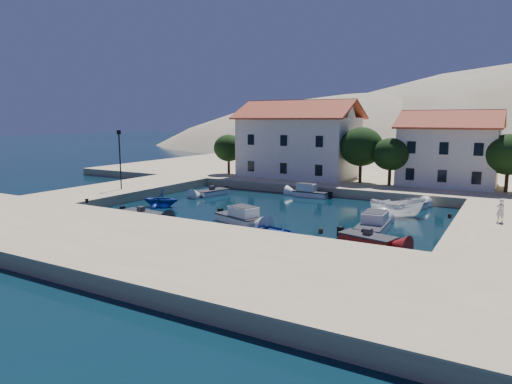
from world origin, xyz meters
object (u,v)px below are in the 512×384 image
building_left (299,138)px  building_mid (449,147)px  cabin_cruiser_east (373,226)px  pedestrian (500,211)px  lamppost (120,154)px  boat_east (397,217)px  cabin_cruiser_south (239,217)px  rowboat_south (277,237)px

building_left → building_mid: bearing=3.2°
cabin_cruiser_east → pedestrian: size_ratio=2.86×
lamppost → pedestrian: size_ratio=3.64×
building_mid → cabin_cruiser_east: building_mid is taller
building_left → boat_east: (16.11, -14.77, -5.94)m
lamppost → cabin_cruiser_south: lamppost is taller
cabin_cruiser_east → pedestrian: pedestrian is taller
building_mid → boat_east: size_ratio=2.20×
lamppost → rowboat_south: bearing=-15.8°
cabin_cruiser_south → rowboat_south: size_ratio=1.04×
rowboat_south → pedestrian: (13.75, 8.53, 1.86)m
rowboat_south → boat_east: bearing=-6.9°
rowboat_south → cabin_cruiser_east: size_ratio=0.92×
building_left → cabin_cruiser_south: 24.65m
boat_east → pedestrian: pedestrian is taller
boat_east → building_left: bearing=20.7°
cabin_cruiser_east → boat_east: (0.36, 6.30, -0.48)m
rowboat_south → cabin_cruiser_south: bearing=81.5°
cabin_cruiser_south → rowboat_south: bearing=-9.9°
rowboat_south → building_left: bearing=41.8°
building_left → boat_east: bearing=-42.5°
cabin_cruiser_east → pedestrian: 9.06m
rowboat_south → pedestrian: bearing=-37.8°
rowboat_south → cabin_cruiser_east: bearing=-27.0°
building_mid → cabin_cruiser_south: (-12.64, -24.44, -4.75)m
building_left → cabin_cruiser_east: 26.87m
rowboat_south → pedestrian: size_ratio=2.62×
cabin_cruiser_east → pedestrian: bearing=-70.4°
building_left → boat_east: size_ratio=3.08×
building_mid → cabin_cruiser_south: size_ratio=2.25×
cabin_cruiser_east → rowboat_south: bearing=129.4°
building_left → rowboat_south: (10.25, -26.13, -5.94)m
building_mid → pedestrian: 19.83m
cabin_cruiser_south → cabin_cruiser_east: same height
building_mid → pedestrian: size_ratio=6.14×
rowboat_south → cabin_cruiser_east: (5.50, 5.07, 0.48)m
building_left → lamppost: bearing=-119.9°
lamppost → building_left: bearing=60.1°
building_left → cabin_cruiser_east: building_left is taller
cabin_cruiser_east → boat_east: bearing=-6.5°
cabin_cruiser_east → boat_east: cabin_cruiser_east is taller
cabin_cruiser_east → cabin_cruiser_south: bearing=99.6°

